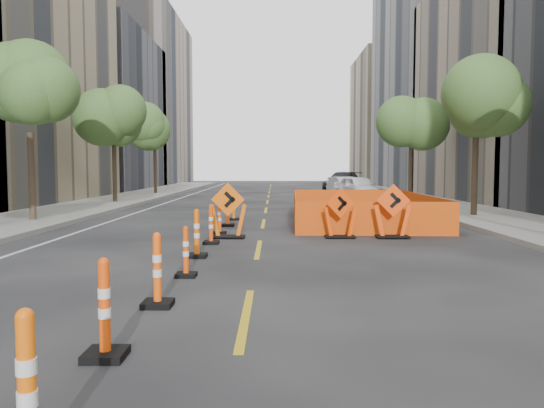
{
  "coord_description": "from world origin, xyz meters",
  "views": [
    {
      "loc": [
        0.39,
        -9.18,
        2.06
      ],
      "look_at": [
        0.34,
        4.55,
        1.1
      ],
      "focal_mm": 35.0,
      "sensor_mm": 36.0,
      "label": 1
    }
  ],
  "objects_px": {
    "channelizer_2": "(157,270)",
    "chevron_sign_left": "(228,210)",
    "channelizer_7": "(228,210)",
    "channelizer_8": "(234,207)",
    "channelizer_5": "(211,225)",
    "parked_car_near": "(359,188)",
    "chevron_sign_right": "(393,211)",
    "parked_car_far": "(343,182)",
    "channelizer_6": "(220,218)",
    "parked_car_mid": "(345,186)",
    "channelizer_0": "(27,391)",
    "chevron_sign_center": "(340,213)",
    "channelizer_1": "(104,308)",
    "channelizer_3": "(186,251)",
    "channelizer_4": "(197,233)"
  },
  "relations": [
    {
      "from": "chevron_sign_center",
      "to": "chevron_sign_right",
      "type": "relative_size",
      "value": 0.92
    },
    {
      "from": "parked_car_near",
      "to": "channelizer_1",
      "type": "bearing_deg",
      "value": -123.47
    },
    {
      "from": "channelizer_8",
      "to": "parked_car_mid",
      "type": "xyz_separation_m",
      "value": [
        6.67,
        17.7,
        0.16
      ]
    },
    {
      "from": "channelizer_7",
      "to": "channelizer_8",
      "type": "height_order",
      "value": "channelizer_7"
    },
    {
      "from": "channelizer_0",
      "to": "parked_car_near",
      "type": "distance_m",
      "value": 30.61
    },
    {
      "from": "channelizer_6",
      "to": "chevron_sign_center",
      "type": "height_order",
      "value": "chevron_sign_center"
    },
    {
      "from": "chevron_sign_left",
      "to": "parked_car_near",
      "type": "height_order",
      "value": "chevron_sign_left"
    },
    {
      "from": "channelizer_1",
      "to": "channelizer_4",
      "type": "bearing_deg",
      "value": 89.47
    },
    {
      "from": "channelizer_1",
      "to": "channelizer_3",
      "type": "bearing_deg",
      "value": 87.8
    },
    {
      "from": "channelizer_2",
      "to": "channelizer_8",
      "type": "distance_m",
      "value": 12.76
    },
    {
      "from": "parked_car_near",
      "to": "channelizer_0",
      "type": "bearing_deg",
      "value": -122.18
    },
    {
      "from": "channelizer_0",
      "to": "chevron_sign_right",
      "type": "xyz_separation_m",
      "value": [
        5.09,
        11.81,
        0.22
      ]
    },
    {
      "from": "channelizer_6",
      "to": "chevron_sign_center",
      "type": "xyz_separation_m",
      "value": [
        3.59,
        -0.92,
        0.22
      ]
    },
    {
      "from": "parked_car_far",
      "to": "channelizer_0",
      "type": "bearing_deg",
      "value": -79.72
    },
    {
      "from": "channelizer_3",
      "to": "parked_car_far",
      "type": "xyz_separation_m",
      "value": [
        7.34,
        33.87,
        0.35
      ]
    },
    {
      "from": "channelizer_6",
      "to": "parked_car_mid",
      "type": "bearing_deg",
      "value": 72.81
    },
    {
      "from": "channelizer_2",
      "to": "channelizer_7",
      "type": "bearing_deg",
      "value": 89.39
    },
    {
      "from": "channelizer_7",
      "to": "channelizer_8",
      "type": "xyz_separation_m",
      "value": [
        0.05,
        2.13,
        -0.03
      ]
    },
    {
      "from": "chevron_sign_left",
      "to": "parked_car_mid",
      "type": "distance_m",
      "value": 23.79
    },
    {
      "from": "channelizer_0",
      "to": "channelizer_7",
      "type": "height_order",
      "value": "channelizer_0"
    },
    {
      "from": "parked_car_far",
      "to": "channelizer_6",
      "type": "bearing_deg",
      "value": -84.37
    },
    {
      "from": "chevron_sign_left",
      "to": "parked_car_mid",
      "type": "relative_size",
      "value": 0.39
    },
    {
      "from": "channelizer_3",
      "to": "channelizer_8",
      "type": "height_order",
      "value": "channelizer_8"
    },
    {
      "from": "chevron_sign_left",
      "to": "chevron_sign_right",
      "type": "bearing_deg",
      "value": 5.64
    },
    {
      "from": "channelizer_4",
      "to": "channelizer_0",
      "type": "bearing_deg",
      "value": -89.31
    },
    {
      "from": "channelizer_3",
      "to": "channelizer_6",
      "type": "height_order",
      "value": "channelizer_6"
    },
    {
      "from": "channelizer_6",
      "to": "parked_car_far",
      "type": "relative_size",
      "value": 0.17
    },
    {
      "from": "channelizer_7",
      "to": "chevron_sign_center",
      "type": "height_order",
      "value": "chevron_sign_center"
    },
    {
      "from": "chevron_sign_left",
      "to": "parked_car_near",
      "type": "relative_size",
      "value": 0.36
    },
    {
      "from": "channelizer_5",
      "to": "chevron_sign_left",
      "type": "bearing_deg",
      "value": 73.08
    },
    {
      "from": "chevron_sign_right",
      "to": "parked_car_mid",
      "type": "relative_size",
      "value": 0.38
    },
    {
      "from": "parked_car_far",
      "to": "channelizer_2",
      "type": "bearing_deg",
      "value": -81.01
    },
    {
      "from": "channelizer_3",
      "to": "channelizer_5",
      "type": "bearing_deg",
      "value": 90.46
    },
    {
      "from": "channelizer_6",
      "to": "chevron_sign_left",
      "type": "bearing_deg",
      "value": -70.04
    },
    {
      "from": "channelizer_8",
      "to": "chevron_sign_left",
      "type": "distance_m",
      "value": 5.21
    },
    {
      "from": "chevron_sign_right",
      "to": "parked_car_far",
      "type": "distance_m",
      "value": 28.52
    },
    {
      "from": "channelizer_3",
      "to": "channelizer_7",
      "type": "height_order",
      "value": "channelizer_7"
    },
    {
      "from": "channelizer_2",
      "to": "chevron_sign_left",
      "type": "bearing_deg",
      "value": 87.04
    },
    {
      "from": "channelizer_5",
      "to": "channelizer_0",
      "type": "bearing_deg",
      "value": -89.82
    },
    {
      "from": "channelizer_6",
      "to": "channelizer_8",
      "type": "height_order",
      "value": "channelizer_8"
    },
    {
      "from": "channelizer_5",
      "to": "channelizer_8",
      "type": "relative_size",
      "value": 1.0
    },
    {
      "from": "channelizer_3",
      "to": "channelizer_4",
      "type": "height_order",
      "value": "channelizer_4"
    },
    {
      "from": "parked_car_mid",
      "to": "parked_car_far",
      "type": "relative_size",
      "value": 0.71
    },
    {
      "from": "channelizer_5",
      "to": "parked_car_near",
      "type": "relative_size",
      "value": 0.23
    },
    {
      "from": "channelizer_1",
      "to": "channelizer_2",
      "type": "distance_m",
      "value": 2.13
    },
    {
      "from": "parked_car_near",
      "to": "channelizer_5",
      "type": "bearing_deg",
      "value": -129.08
    },
    {
      "from": "channelizer_2",
      "to": "chevron_sign_right",
      "type": "height_order",
      "value": "chevron_sign_right"
    },
    {
      "from": "parked_car_far",
      "to": "chevron_sign_left",
      "type": "bearing_deg",
      "value": -83.24
    },
    {
      "from": "channelizer_7",
      "to": "chevron_sign_left",
      "type": "height_order",
      "value": "chevron_sign_left"
    },
    {
      "from": "channelizer_7",
      "to": "parked_car_mid",
      "type": "distance_m",
      "value": 20.94
    }
  ]
}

